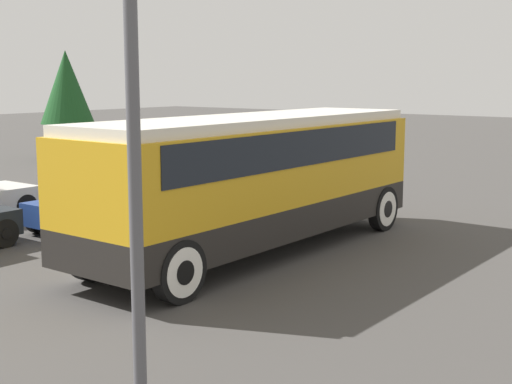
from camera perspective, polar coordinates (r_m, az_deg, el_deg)
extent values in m
plane|color=#423F3D|center=(16.44, 0.00, -4.85)|extent=(120.00, 120.00, 0.00)
cube|color=black|center=(16.25, 0.00, -1.92)|extent=(9.76, 2.57, 0.73)
cube|color=gold|center=(16.06, 0.00, 2.31)|extent=(9.76, 2.57, 1.69)
cube|color=black|center=(16.02, 0.00, 3.79)|extent=(8.58, 2.61, 0.76)
cube|color=silver|center=(15.98, 0.00, 5.72)|extent=(9.56, 2.37, 0.22)
cube|color=gold|center=(20.03, 8.26, 2.88)|extent=(0.36, 2.47, 1.93)
cylinder|color=black|center=(18.98, 10.12, -1.31)|extent=(1.16, 0.28, 1.16)
cylinder|color=silver|center=(18.98, 10.12, -1.31)|extent=(0.91, 0.30, 0.91)
cylinder|color=black|center=(18.98, 10.12, -1.31)|extent=(0.44, 0.32, 0.44)
cylinder|color=black|center=(20.14, 4.18, -0.58)|extent=(1.16, 0.28, 1.16)
cylinder|color=silver|center=(20.14, 4.18, -0.58)|extent=(0.91, 0.30, 0.91)
cylinder|color=black|center=(20.14, 4.18, -0.58)|extent=(0.44, 0.32, 0.44)
cylinder|color=black|center=(12.77, -6.16, -6.33)|extent=(1.16, 0.28, 1.16)
cylinder|color=silver|center=(12.77, -6.16, -6.33)|extent=(0.91, 0.30, 0.91)
cylinder|color=black|center=(12.77, -6.16, -6.33)|extent=(0.44, 0.32, 0.44)
cylinder|color=black|center=(14.45, -12.95, -4.69)|extent=(1.16, 0.28, 1.16)
cylinder|color=silver|center=(14.45, -12.95, -4.69)|extent=(0.91, 0.30, 0.91)
cylinder|color=black|center=(14.45, -12.95, -4.69)|extent=(0.44, 0.32, 0.44)
cylinder|color=black|center=(21.40, -17.98, -1.08)|extent=(0.69, 0.22, 0.69)
cylinder|color=black|center=(21.40, -17.98, -1.08)|extent=(0.26, 0.26, 0.26)
cube|color=navy|center=(19.53, -11.95, -1.16)|extent=(4.10, 1.78, 0.59)
cube|color=black|center=(19.33, -12.38, 0.46)|extent=(2.13, 1.60, 0.57)
cylinder|color=black|center=(20.05, -7.03, -1.37)|extent=(0.68, 0.22, 0.68)
cylinder|color=black|center=(20.05, -7.03, -1.37)|extent=(0.26, 0.26, 0.26)
cylinder|color=black|center=(21.18, -10.12, -0.88)|extent=(0.68, 0.22, 0.68)
cylinder|color=black|center=(21.18, -10.12, -0.88)|extent=(0.26, 0.26, 0.26)
cylinder|color=black|center=(17.98, -14.07, -2.79)|extent=(0.68, 0.22, 0.68)
cylinder|color=black|center=(17.98, -14.07, -2.79)|extent=(0.26, 0.26, 0.26)
cylinder|color=black|center=(19.24, -17.04, -2.15)|extent=(0.68, 0.22, 0.68)
cylinder|color=black|center=(19.24, -17.04, -2.15)|extent=(0.26, 0.26, 0.26)
cylinder|color=black|center=(17.86, -19.53, -3.12)|extent=(0.69, 0.22, 0.69)
cylinder|color=black|center=(17.86, -19.53, -3.12)|extent=(0.26, 0.26, 0.26)
cylinder|color=#515156|center=(8.27, -9.69, 2.00)|extent=(0.16, 0.16, 5.94)
cylinder|color=brown|center=(36.01, -14.75, 3.92)|extent=(0.28, 0.28, 1.76)
cone|color=#19471E|center=(35.88, -14.93, 8.12)|extent=(2.57, 2.57, 3.51)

